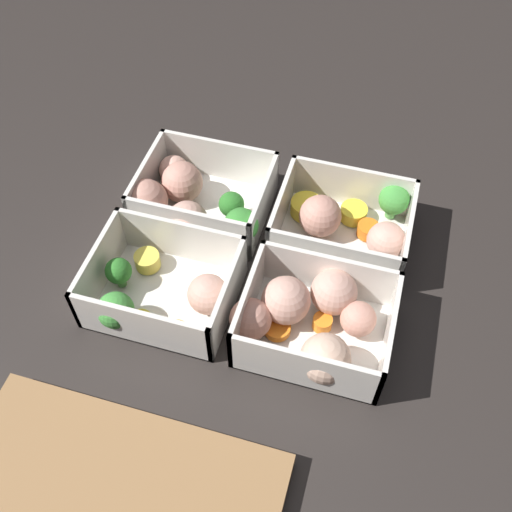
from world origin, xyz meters
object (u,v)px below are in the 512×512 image
container_near_right (189,200)px  container_far_right (162,291)px  container_near_left (347,223)px  container_far_left (310,319)px

container_near_right → container_far_right: same height
container_near_left → container_near_right: size_ratio=0.91×
container_near_right → container_far_left: bearing=145.5°
container_near_left → container_far_left: bearing=85.4°
container_far_right → container_near_right: bearing=-82.9°
container_near_left → container_far_left: (0.01, 0.14, 0.00)m
container_near_left → container_near_right: 0.18m
container_far_left → container_near_right: bearing=-34.5°
container_near_left → container_far_left: 0.14m
container_near_left → container_far_right: 0.22m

